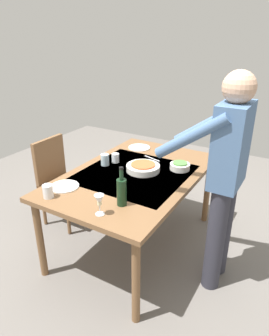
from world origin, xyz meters
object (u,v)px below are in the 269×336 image
at_px(water_cup_near_left, 105,160).
at_px(wine_glass_left, 99,201).
at_px(water_cup_near_right, 48,191).
at_px(side_bowl_salad, 180,166).
at_px(dinner_plate_near, 65,186).
at_px(dining_table, 135,180).
at_px(serving_bowl_pasta, 143,167).
at_px(wine_bottle, 122,191).
at_px(chair_near, 58,176).
at_px(person_server, 225,173).
at_px(water_cup_far_left, 115,158).
at_px(dinner_plate_far, 139,148).

bearing_deg(water_cup_near_left, wine_glass_left, 33.37).
distance_m(water_cup_near_right, side_bowl_salad, 1.17).
relative_size(side_bowl_salad, dinner_plate_near, 0.78).
bearing_deg(side_bowl_salad, dining_table, -47.98).
bearing_deg(serving_bowl_pasta, side_bowl_salad, 126.11).
bearing_deg(wine_bottle, chair_near, -113.22).
bearing_deg(wine_bottle, person_server, 128.52).
bearing_deg(side_bowl_salad, water_cup_far_left, -74.91).
bearing_deg(dinner_plate_far, dinner_plate_near, -3.62).
xyz_separation_m(person_server, side_bowl_salad, (-0.32, -0.47, -0.17)).
distance_m(chair_near, dinner_plate_near, 0.77).
xyz_separation_m(chair_near, wine_bottle, (0.47, 1.10, 0.34)).
xyz_separation_m(person_server, wine_bottle, (0.47, -0.59, -0.09)).
distance_m(water_cup_near_left, side_bowl_salad, 0.69).
xyz_separation_m(water_cup_near_left, dinner_plate_far, (-0.55, 0.05, -0.05)).
relative_size(wine_glass_left, dinner_plate_near, 0.66).
distance_m(dining_table, side_bowl_salad, 0.43).
xyz_separation_m(dining_table, water_cup_near_right, (0.70, -0.34, 0.12)).
relative_size(wine_glass_left, water_cup_near_right, 1.47).
xyz_separation_m(person_server, wine_glass_left, (0.65, -0.65, -0.10)).
height_order(water_cup_near_left, serving_bowl_pasta, water_cup_near_left).
distance_m(dining_table, wine_glass_left, 0.73).
height_order(water_cup_near_right, dinner_plate_near, water_cup_near_right).
height_order(person_server, wine_glass_left, person_server).
bearing_deg(dining_table, water_cup_near_left, -92.85).
bearing_deg(wine_bottle, serving_bowl_pasta, -165.28).
bearing_deg(wine_bottle, dining_table, -158.98).
bearing_deg(person_server, dining_table, -92.76).
bearing_deg(water_cup_far_left, person_server, 81.58).
bearing_deg(person_server, chair_near, -90.08).
relative_size(water_cup_far_left, side_bowl_salad, 0.49).
relative_size(person_server, water_cup_near_left, 15.98).
bearing_deg(water_cup_far_left, serving_bowl_pasta, 83.36).
xyz_separation_m(water_cup_near_right, serving_bowl_pasta, (-0.78, 0.38, -0.02)).
xyz_separation_m(dining_table, chair_near, (0.04, -0.91, -0.16)).
bearing_deg(water_cup_near_right, water_cup_far_left, 176.19).
bearing_deg(side_bowl_salad, dinner_plate_near, -39.69).
height_order(water_cup_near_right, side_bowl_salad, water_cup_near_right).
distance_m(serving_bowl_pasta, dinner_plate_near, 0.71).
relative_size(water_cup_far_left, dinner_plate_far, 0.38).
distance_m(water_cup_near_left, water_cup_near_right, 0.72).
distance_m(serving_bowl_pasta, dinner_plate_far, 0.58).
bearing_deg(water_cup_far_left, wine_glass_left, 27.29).
xyz_separation_m(dining_table, serving_bowl_pasta, (-0.08, 0.04, 0.10)).
xyz_separation_m(wine_bottle, water_cup_near_right, (0.19, -0.53, -0.06)).
relative_size(water_cup_near_right, serving_bowl_pasta, 0.34).
xyz_separation_m(water_cup_near_right, dinner_plate_far, (-1.27, 0.06, -0.05)).
bearing_deg(serving_bowl_pasta, chair_near, -82.89).
height_order(dining_table, water_cup_far_left, water_cup_far_left).
distance_m(wine_bottle, serving_bowl_pasta, 0.61).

